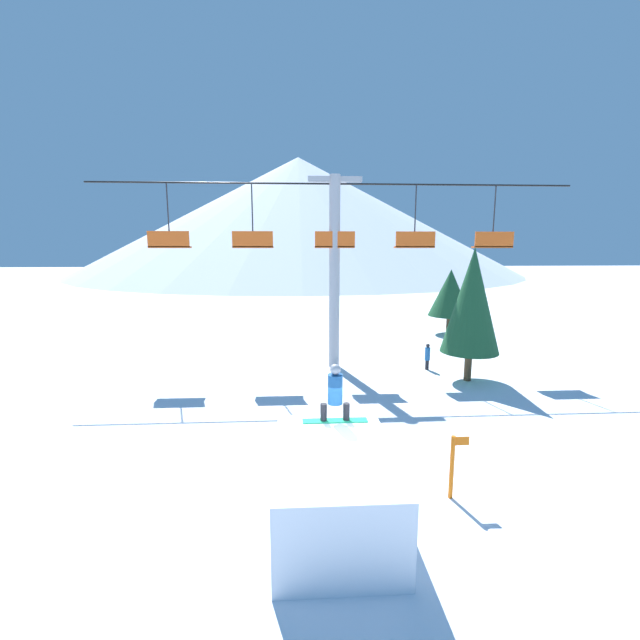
{
  "coord_description": "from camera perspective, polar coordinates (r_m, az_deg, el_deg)",
  "views": [
    {
      "loc": [
        -0.91,
        -8.43,
        5.67
      ],
      "look_at": [
        -0.16,
        4.31,
        3.44
      ],
      "focal_mm": 24.0,
      "sensor_mm": 36.0,
      "label": 1
    }
  ],
  "objects": [
    {
      "name": "snowboarder",
      "position": [
        9.96,
        2.03,
        -9.73
      ],
      "size": [
        1.51,
        0.34,
        1.37
      ],
      "color": "#1E9E6B",
      "rests_on": "snow_ramp"
    },
    {
      "name": "pine_tree_far",
      "position": [
        28.79,
        16.98,
        3.49
      ],
      "size": [
        2.72,
        2.72,
        4.19
      ],
      "color": "#4C3823",
      "rests_on": "ground_plane"
    },
    {
      "name": "pine_tree_near",
      "position": [
        18.75,
        19.6,
        2.43
      ],
      "size": [
        2.39,
        2.39,
        5.62
      ],
      "color": "#4C3823",
      "rests_on": "ground_plane"
    },
    {
      "name": "chairlift",
      "position": [
        19.68,
        1.95,
        8.29
      ],
      "size": [
        21.61,
        0.5,
        8.77
      ],
      "color": "#9E9EA3",
      "rests_on": "ground_plane"
    },
    {
      "name": "ground_plane",
      "position": [
        10.2,
        2.53,
        -23.88
      ],
      "size": [
        220.0,
        220.0,
        0.0
      ],
      "primitive_type": "plane",
      "color": "white"
    },
    {
      "name": "distant_skier",
      "position": [
        20.39,
        14.13,
        -4.62
      ],
      "size": [
        0.24,
        0.24,
        1.23
      ],
      "color": "black",
      "rests_on": "ground_plane"
    },
    {
      "name": "mountain_ridge",
      "position": [
        92.44,
        -2.88,
        13.67
      ],
      "size": [
        88.47,
        88.47,
        23.57
      ],
      "color": "silver",
      "rests_on": "ground_plane"
    },
    {
      "name": "snow_ramp",
      "position": [
        9.3,
        1.88,
        -21.53
      ],
      "size": [
        2.36,
        3.68,
        1.64
      ],
      "color": "white",
      "rests_on": "ground_plane"
    },
    {
      "name": "trail_marker",
      "position": [
        10.58,
        17.27,
        -17.98
      ],
      "size": [
        0.41,
        0.1,
        1.49
      ],
      "color": "orange",
      "rests_on": "ground_plane"
    }
  ]
}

